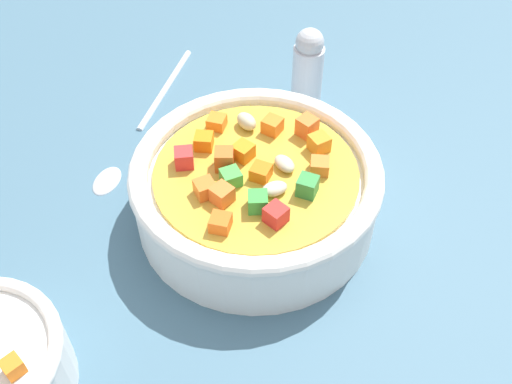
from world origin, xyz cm
name	(u,v)px	position (x,y,z in cm)	size (l,w,h in cm)	color
ground_plane	(256,223)	(0.00, 0.00, -1.00)	(140.00, 140.00, 2.00)	#42667A
soup_bowl_main	(256,189)	(-0.01, 0.00, 3.06)	(18.74, 18.74, 6.47)	white
spoon	(137,131)	(-13.76, -4.04, 0.34)	(14.93, 16.43, 0.75)	silver
pepper_shaker	(308,68)	(-9.56, 11.42, 3.88)	(2.81, 2.81, 7.80)	silver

